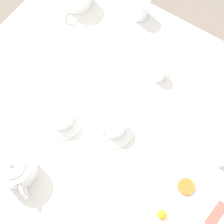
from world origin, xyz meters
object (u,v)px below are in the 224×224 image
object	(u,v)px
breakfast_plate	(188,216)
teacup_with_saucer_left	(62,118)
teacup_with_saucer_right	(114,126)
knife_by_plate	(111,67)
teapot_near	(16,169)
wine_glass_spare	(140,7)
fork_by_plate	(207,61)
creamer_jug	(158,72)

from	to	relation	value
breakfast_plate	teacup_with_saucer_left	bearing A→B (deg)	86.15
teacup_with_saucer_left	teacup_with_saucer_right	size ratio (longest dim) A/B	1.00
teacup_with_saucer_left	knife_by_plate	distance (m)	0.27
teapot_near	wine_glass_spare	bearing A→B (deg)	-57.18
teacup_with_saucer_right	wine_glass_spare	bearing A→B (deg)	22.28
teapot_near	fork_by_plate	size ratio (longest dim) A/B	1.05
teacup_with_saucer_left	wine_glass_spare	size ratio (longest dim) A/B	1.59
teacup_with_saucer_right	creamer_jug	distance (m)	0.26
teapot_near	teacup_with_saucer_left	size ratio (longest dim) A/B	1.27
fork_by_plate	knife_by_plate	bearing A→B (deg)	128.49
teacup_with_saucer_left	knife_by_plate	size ratio (longest dim) A/B	0.65
breakfast_plate	wine_glass_spare	world-z (taller)	wine_glass_spare
teacup_with_saucer_right	wine_glass_spare	xyz separation A→B (m)	(0.45, 0.19, 0.02)
teacup_with_saucer_right	fork_by_plate	size ratio (longest dim) A/B	0.82
teapot_near	teacup_with_saucer_right	distance (m)	0.34
knife_by_plate	breakfast_plate	bearing A→B (deg)	-121.68
teapot_near	creamer_jug	size ratio (longest dim) A/B	2.37
teacup_with_saucer_left	fork_by_plate	xyz separation A→B (m)	(0.49, -0.30, -0.02)
teacup_with_saucer_right	creamer_jug	bearing A→B (deg)	-4.00
teacup_with_saucer_left	knife_by_plate	xyz separation A→B (m)	(0.26, -0.02, -0.02)
wine_glass_spare	creamer_jug	size ratio (longest dim) A/B	1.17
teapot_near	wine_glass_spare	distance (m)	0.74
fork_by_plate	knife_by_plate	size ratio (longest dim) A/B	0.79
creamer_jug	knife_by_plate	world-z (taller)	creamer_jug
teacup_with_saucer_right	breakfast_plate	bearing A→B (deg)	-107.48
breakfast_plate	teacup_with_saucer_left	xyz separation A→B (m)	(0.03, 0.50, 0.02)
breakfast_plate	teacup_with_saucer_left	distance (m)	0.50
wine_glass_spare	creamer_jug	bearing A→B (deg)	-133.85
wine_glass_spare	teacup_with_saucer_left	bearing A→B (deg)	-177.41
teapot_near	knife_by_plate	bearing A→B (deg)	-61.51
teacup_with_saucer_left	breakfast_plate	bearing A→B (deg)	-93.85
fork_by_plate	teapot_near	bearing A→B (deg)	156.70
teacup_with_saucer_right	wine_glass_spare	world-z (taller)	wine_glass_spare
breakfast_plate	wine_glass_spare	distance (m)	0.77
breakfast_plate	fork_by_plate	distance (m)	0.56
fork_by_plate	teacup_with_saucer_right	bearing A→B (deg)	161.62
teapot_near	fork_by_plate	distance (m)	0.77
creamer_jug	teacup_with_saucer_right	bearing A→B (deg)	176.00
breakfast_plate	creamer_jug	xyz separation A→B (m)	(0.36, 0.32, 0.02)
breakfast_plate	wine_glass_spare	bearing A→B (deg)	43.27
breakfast_plate	teacup_with_saucer_left	world-z (taller)	teacup_with_saucer_left
teacup_with_saucer_right	knife_by_plate	world-z (taller)	teacup_with_saucer_right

